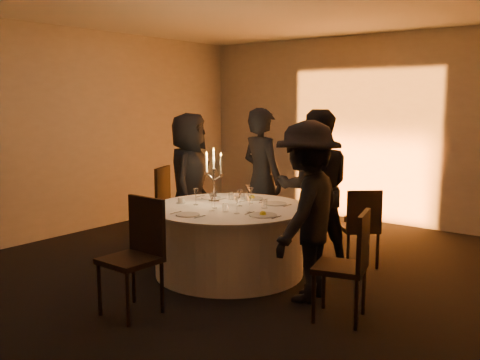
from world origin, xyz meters
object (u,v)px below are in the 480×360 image
Objects in this scene: guest_left at (189,180)px; chair_right at (350,260)px; banquet_table at (229,240)px; coffee_cup at (181,201)px; chair_back_right at (361,223)px; chair_front at (137,248)px; candelabra at (214,183)px; guest_right at (307,211)px; chair_back_left at (269,205)px; guest_back_right at (315,188)px; guest_back_left at (262,180)px; chair_left at (171,200)px.

chair_right is at bearing -136.84° from guest_left.
banquet_table is 16.36× the size of coffee_cup.
chair_back_right is 0.88× the size of chair_front.
coffee_cup is 0.43m from candelabra.
chair_front is (-1.65, -1.00, 0.04)m from chair_right.
guest_left is at bearing 152.68° from banquet_table.
guest_left is 2.42m from guest_right.
chair_back_left is 2.95m from chair_right.
banquet_table is 1.80× the size of chair_right.
chair_right is 1.72m from guest_back_right.
guest_back_right is at bearing -108.89° from guest_left.
chair_right is 0.70m from guest_right.
guest_left reaches higher than guest_right.
chair_front is 0.58× the size of guest_back_right.
chair_back_right is at bearing 37.77° from coffee_cup.
chair_back_left is 0.46× the size of guest_back_left.
guest_left reaches higher than candelabra.
candelabra is (-1.99, 0.50, 0.43)m from chair_right.
guest_left reaches higher than chair_right.
chair_right is (2.21, -1.96, 0.08)m from chair_back_left.
chair_left is 1.32m from guest_back_left.
coffee_cup is (-1.18, -1.06, -0.13)m from guest_back_right.
chair_right is at bearing -5.57° from coffee_cup.
chair_front reaches higher than coffee_cup.
guest_back_left is 0.94m from candelabra.
guest_left is at bearing 72.03° from chair_back_left.
chair_left is at bearing -25.13° from guest_back_right.
banquet_table is at bearing -118.44° from chair_right.
coffee_cup is at bearing -161.99° from banquet_table.
candelabra is (-0.91, -0.78, 0.07)m from guest_back_right.
guest_back_left is (0.90, 0.42, 0.03)m from guest_left.
chair_left is at bearing 38.16° from guest_back_left.
chair_left is 1.12× the size of chair_back_right.
guest_left is at bearing -117.64° from guest_right.
guest_back_left is at bearing 104.99° from banquet_table.
guest_back_left is 2.88× the size of candelabra.
guest_back_right is (0.57, 2.28, 0.32)m from chair_front.
chair_left is 0.41m from guest_left.
coffee_cup is (0.61, -0.80, -0.10)m from guest_left.
chair_back_right is (2.55, 0.58, -0.07)m from chair_left.
chair_back_left is (0.93, 1.02, -0.12)m from chair_left.
banquet_table is 0.73m from coffee_cup.
guest_back_right reaches higher than coffee_cup.
chair_back_left is 1.77m from coffee_cup.
coffee_cup is (-0.61, 1.22, 0.19)m from chair_front.
guest_left is 1.00m from guest_back_left.
chair_front is 1.65× the size of candelabra.
chair_front reaches higher than chair_back_left.
chair_back_left is at bearing -65.82° from guest_back_right.
chair_front is (0.04, -1.40, 0.22)m from banquet_table.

